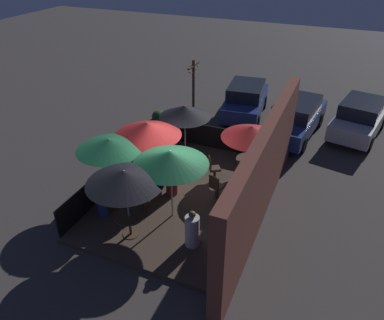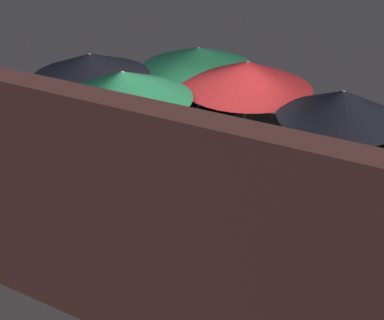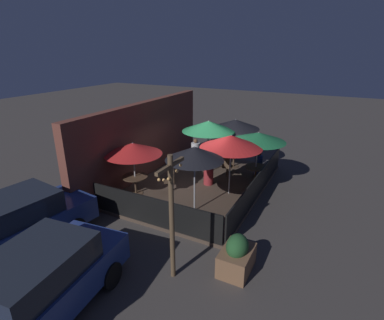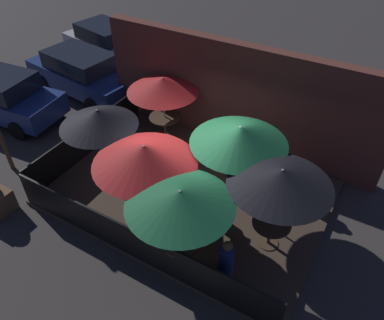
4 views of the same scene
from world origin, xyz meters
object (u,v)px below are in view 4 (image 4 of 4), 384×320
patio_umbrella_5 (239,135)px  dining_table_1 (165,121)px  patio_chair_2 (205,151)px  patron_0 (285,175)px  parked_car_0 (3,96)px  parked_car_2 (106,43)px  patio_umbrella_0 (281,177)px  parked_car_1 (82,73)px  dining_table_2 (181,244)px  patio_umbrella_2 (180,198)px  patio_umbrella_1 (163,85)px  dining_table_0 (271,227)px  patio_chair_0 (215,212)px  patio_umbrella_4 (98,118)px  patron_2 (226,262)px  patio_umbrella_3 (144,155)px  patio_chair_1 (165,149)px  patron_1 (187,184)px

patio_umbrella_5 → dining_table_1: patio_umbrella_5 is taller
patio_chair_2 → patron_0: (2.28, 0.11, 0.00)m
parked_car_0 → parked_car_2: (0.06, 5.20, -0.00)m
parked_car_2 → patio_chair_2: bearing=-18.7°
patio_umbrella_0 → parked_car_1: patio_umbrella_0 is taller
dining_table_2 → patron_0: bearing=70.9°
patio_umbrella_2 → patio_umbrella_5: 2.23m
dining_table_2 → patron_0: size_ratio=0.74×
patio_umbrella_1 → dining_table_0: 5.13m
patio_umbrella_2 → dining_table_2: 1.39m
patio_umbrella_1 → parked_car_2: bearing=146.3°
patio_umbrella_1 → patio_chair_0: bearing=-39.4°
patio_umbrella_4 → patron_2: patio_umbrella_4 is taller
patio_umbrella_4 → dining_table_2: (3.06, -1.23, -1.47)m
patio_umbrella_3 → dining_table_1: size_ratio=2.41×
patio_umbrella_1 → patio_umbrella_3: patio_umbrella_3 is taller
patio_umbrella_5 → patron_0: (0.94, 1.07, -1.62)m
patio_umbrella_2 → patio_chair_2: patio_umbrella_2 is taller
patio_umbrella_3 → patio_chair_1: (-0.91, 2.04, -1.57)m
patio_umbrella_3 → patio_chair_2: 2.97m
patio_umbrella_4 → patio_chair_2: (1.91, 1.94, -1.56)m
patio_umbrella_5 → parked_car_0: patio_umbrella_5 is taller
patio_umbrella_2 → parked_car_0: 8.64m
patio_umbrella_4 → parked_car_2: patio_umbrella_4 is taller
patio_umbrella_1 → patio_umbrella_4: bearing=-93.1°
dining_table_1 → patio_chair_1: (0.73, -1.12, -0.08)m
patio_umbrella_0 → patio_umbrella_4: size_ratio=0.98×
patio_umbrella_4 → patio_umbrella_0: bearing=2.7°
patio_chair_2 → patron_1: size_ratio=0.74×
parked_car_0 → parked_car_1: same height
patron_1 → patio_umbrella_0: bearing=25.4°
dining_table_0 → dining_table_2: bearing=-135.2°
patron_1 → patio_umbrella_2: bearing=-31.4°
patio_umbrella_2 → parked_car_2: bearing=138.2°
patio_umbrella_3 → patron_0: (2.41, 2.63, -1.55)m
patron_0 → dining_table_2: bearing=151.8°
patio_chair_0 → patron_2: patron_2 is taller
patron_0 → patron_1: bearing=119.3°
patio_umbrella_1 → patio_chair_1: bearing=-56.8°
patio_umbrella_5 → parked_car_1: size_ratio=0.51×
patio_umbrella_2 → patio_chair_0: 1.98m
patio_umbrella_2 → patio_chair_2: 3.68m
patio_umbrella_0 → patron_1: size_ratio=1.76×
patio_umbrella_0 → dining_table_2: (-1.46, -1.45, -1.44)m
patron_2 → patron_0: bearing=138.8°
patio_umbrella_5 → dining_table_1: 3.83m
patron_1 → parked_car_0: (-7.41, 0.45, 0.16)m
dining_table_2 → dining_table_0: bearing=44.8°
patio_umbrella_1 → dining_table_2: bearing=-52.5°
patio_chair_2 → patron_0: size_ratio=0.79×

